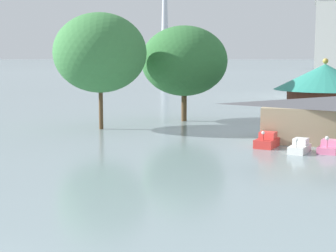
# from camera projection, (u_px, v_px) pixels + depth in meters

# --- Properties ---
(pedal_boat_red) EXTENTS (2.21, 3.14, 1.64)m
(pedal_boat_red) POSITION_uv_depth(u_px,v_px,m) (267.00, 141.00, 48.68)
(pedal_boat_red) COLOR red
(pedal_boat_red) RESTS_ON ground
(pedal_boat_white) EXTENTS (1.96, 3.14, 1.40)m
(pedal_boat_white) POSITION_uv_depth(u_px,v_px,m) (300.00, 147.00, 45.96)
(pedal_boat_white) COLOR white
(pedal_boat_white) RESTS_ON ground
(pedal_boat_pink) EXTENTS (2.10, 2.87, 1.58)m
(pedal_boat_pink) POSITION_uv_depth(u_px,v_px,m) (329.00, 147.00, 46.00)
(pedal_boat_pink) COLOR pink
(pedal_boat_pink) RESTS_ON ground
(green_roof_pavilion) EXTENTS (12.51, 12.51, 8.00)m
(green_roof_pavilion) POSITION_uv_depth(u_px,v_px,m) (324.00, 89.00, 65.84)
(green_roof_pavilion) COLOR brown
(green_roof_pavilion) RESTS_ON ground
(shoreline_tree_tall_left) EXTENTS (10.48, 10.48, 13.12)m
(shoreline_tree_tall_left) POSITION_uv_depth(u_px,v_px,m) (100.00, 53.00, 59.35)
(shoreline_tree_tall_left) COLOR brown
(shoreline_tree_tall_left) RESTS_ON ground
(shoreline_tree_mid) EXTENTS (10.92, 10.92, 12.07)m
(shoreline_tree_mid) POSITION_uv_depth(u_px,v_px,m) (184.00, 61.00, 66.80)
(shoreline_tree_mid) COLOR brown
(shoreline_tree_mid) RESTS_ON ground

